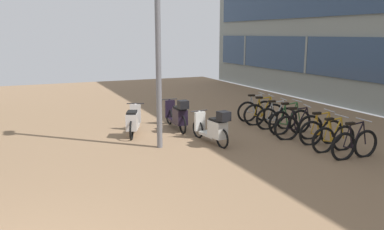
{
  "coord_description": "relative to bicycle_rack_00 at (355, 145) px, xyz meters",
  "views": [
    {
      "loc": [
        0.46,
        -4.24,
        2.88
      ],
      "look_at": [
        3.76,
        3.21,
        1.19
      ],
      "focal_mm": 36.7,
      "sensor_mm": 36.0,
      "label": 1
    }
  ],
  "objects": [
    {
      "name": "bicycle_rack_04",
      "position": [
        0.08,
        2.52,
        0.02
      ],
      "size": [
        1.42,
        0.48,
        1.02
      ],
      "color": "black",
      "rests_on": "ground"
    },
    {
      "name": "bicycle_rack_03",
      "position": [
        -0.12,
        1.89,
        0.01
      ],
      "size": [
        1.36,
        0.54,
        1.0
      ],
      "color": "black",
      "rests_on": "ground"
    },
    {
      "name": "bicycle_rack_02",
      "position": [
        0.13,
        1.26,
        -0.0
      ],
      "size": [
        1.29,
        0.48,
        0.95
      ],
      "color": "black",
      "rests_on": "ground"
    },
    {
      "name": "bicycle_rack_00",
      "position": [
        0.0,
        0.0,
        0.0
      ],
      "size": [
        1.35,
        0.48,
        0.96
      ],
      "color": "black",
      "rests_on": "ground"
    },
    {
      "name": "bicycle_rack_06",
      "position": [
        0.03,
        3.77,
        0.01
      ],
      "size": [
        1.34,
        0.5,
        1.0
      ],
      "color": "black",
      "rests_on": "ground"
    },
    {
      "name": "bicycle_rack_05",
      "position": [
        0.07,
        3.15,
        0.0
      ],
      "size": [
        1.3,
        0.49,
        0.97
      ],
      "color": "black",
      "rests_on": "ground"
    },
    {
      "name": "scooter_mid",
      "position": [
        -2.74,
        4.28,
        0.12
      ],
      "size": [
        0.52,
        1.9,
        1.01
      ],
      "color": "black",
      "rests_on": "ground"
    },
    {
      "name": "bicycle_rack_01",
      "position": [
        -0.05,
        0.63,
        -0.01
      ],
      "size": [
        1.29,
        0.48,
        0.94
      ],
      "color": "black",
      "rests_on": "ground"
    },
    {
      "name": "lamp_post",
      "position": [
        -3.87,
        2.72,
        2.83
      ],
      "size": [
        0.2,
        0.52,
        5.69
      ],
      "color": "slate",
      "rests_on": "ground"
    },
    {
      "name": "bicycle_rack_07",
      "position": [
        0.13,
        4.4,
        0.01
      ],
      "size": [
        1.34,
        0.48,
        0.98
      ],
      "color": "black",
      "rests_on": "ground"
    },
    {
      "name": "scooter_far",
      "position": [
        -2.46,
        2.42,
        0.11
      ],
      "size": [
        0.55,
        1.73,
        0.99
      ],
      "color": "black",
      "rests_on": "ground"
    },
    {
      "name": "scooter_near",
      "position": [
        -4.16,
        4.19,
        0.07
      ],
      "size": [
        0.82,
        1.62,
        0.86
      ],
      "color": "black",
      "rests_on": "ground"
    }
  ]
}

